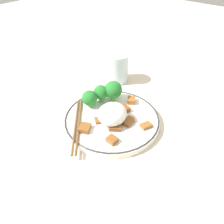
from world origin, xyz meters
TOP-DOWN VIEW (x-y plane):
  - ground_plane at (0.00, 0.00)m, footprint 3.00×3.00m
  - plate at (0.00, 0.00)m, footprint 0.27×0.27m
  - rice_mound at (-0.01, -0.01)m, footprint 0.08×0.08m
  - broccoli_back_left at (0.07, 0.05)m, footprint 0.05×0.05m
  - broccoli_back_center at (0.04, 0.08)m, footprint 0.04×0.04m
  - broccoli_back_right at (0.00, 0.08)m, footprint 0.05×0.05m
  - meat_near_front at (0.03, -0.09)m, footprint 0.03×0.03m
  - meat_near_left at (-0.08, 0.02)m, footprint 0.04×0.04m
  - meat_near_right at (0.05, -0.01)m, footprint 0.03×0.04m
  - meat_near_back at (-0.03, -0.04)m, footprint 0.04×0.04m
  - meat_on_rice_edge at (-0.03, 0.01)m, footprint 0.04×0.04m
  - meat_mid_left at (0.09, -0.00)m, footprint 0.04×0.04m
  - meat_mid_right at (-0.07, -0.06)m, footprint 0.02×0.03m
  - meat_far_scatter at (0.01, -0.05)m, footprint 0.03×0.02m
  - chopsticks at (-0.08, 0.05)m, footprint 0.17×0.16m
  - drinking_glass at (0.19, 0.13)m, footprint 0.07×0.07m

SIDE VIEW (x-z plane):
  - ground_plane at x=0.00m, z-range 0.00..0.00m
  - plate at x=0.00m, z-range 0.00..0.02m
  - chopsticks at x=-0.08m, z-range 0.02..0.02m
  - meat_on_rice_edge at x=-0.03m, z-range 0.02..0.03m
  - meat_near_front at x=0.03m, z-range 0.02..0.03m
  - meat_near_back at x=-0.03m, z-range 0.02..0.03m
  - meat_near_left at x=-0.08m, z-range 0.02..0.03m
  - meat_far_scatter at x=0.01m, z-range 0.02..0.03m
  - meat_mid_right at x=-0.07m, z-range 0.02..0.03m
  - meat_near_right at x=0.05m, z-range 0.02..0.03m
  - meat_mid_left at x=0.09m, z-range 0.02..0.03m
  - rice_mound at x=-0.01m, z-range 0.02..0.07m
  - broccoli_back_right at x=0.00m, z-range 0.02..0.07m
  - broccoli_back_center at x=0.04m, z-range 0.02..0.08m
  - drinking_glass at x=0.19m, z-range 0.00..0.10m
  - broccoli_back_left at x=0.07m, z-range 0.02..0.09m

